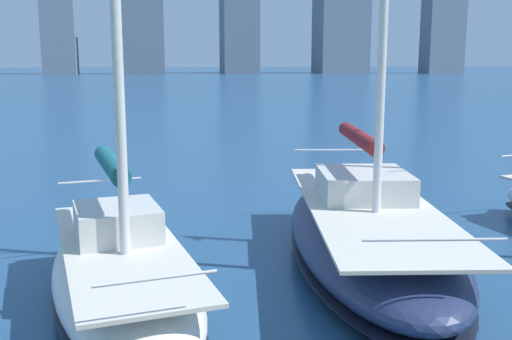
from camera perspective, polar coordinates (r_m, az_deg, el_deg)
The scene contains 3 objects.
city_skyline at distance 166.25m, azimuth -9.30°, elevation 15.63°, with size 170.30×22.54×53.12m.
sailboat_maroon at distance 12.30m, azimuth 10.57°, elevation -5.61°, with size 4.36×9.12×13.21m.
sailboat_teal at distance 10.15m, azimuth -12.63°, elevation -9.35°, with size 3.26×6.82×11.34m.
Camera 1 is at (2.35, 3.63, 4.13)m, focal length 42.00 mm.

